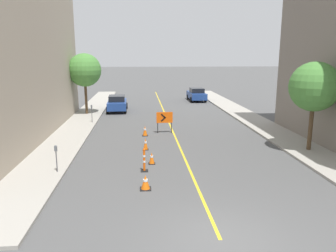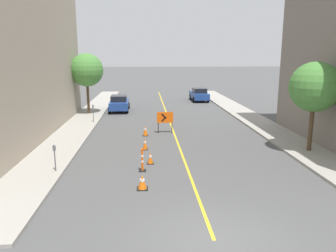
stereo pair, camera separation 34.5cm
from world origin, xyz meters
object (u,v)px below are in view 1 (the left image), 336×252
arrow_barricade_primary (165,118)px  parked_car_curb_near (117,103)px  delineator_post_front (144,161)px  street_tree_right_near (314,87)px  street_tree_left_near (85,70)px  traffic_cone_second (152,158)px  parking_meter_far_curb (92,110)px  traffic_cone_fourth (145,131)px  traffic_cone_third (146,144)px  parking_meter_near_curb (56,153)px  traffic_cone_nearest (145,182)px  parked_car_curb_mid (197,94)px

arrow_barricade_primary → parked_car_curb_near: (-3.99, 9.74, -0.28)m
delineator_post_front → street_tree_right_near: size_ratio=0.23×
street_tree_left_near → traffic_cone_second: bearing=-69.3°
parked_car_curb_near → parking_meter_far_curb: (-1.65, -5.95, 0.34)m
traffic_cone_fourth → parked_car_curb_near: 10.78m
traffic_cone_third → traffic_cone_second: bearing=-84.1°
traffic_cone_second → street_tree_left_near: (-5.53, 14.60, 3.83)m
traffic_cone_second → arrow_barricade_primary: arrow_barricade_primary is taller
traffic_cone_fourth → traffic_cone_third: bearing=-90.5°
street_tree_left_near → street_tree_right_near: (14.68, -13.20, -0.39)m
traffic_cone_fourth → parking_meter_far_curb: (-4.23, 4.51, 0.78)m
traffic_cone_second → arrow_barricade_primary: (1.17, 6.75, 0.77)m
parking_meter_far_curb → traffic_cone_second: bearing=-67.0°
parked_car_curb_near → parking_meter_near_curb: bearing=-97.0°
arrow_barricade_primary → street_tree_right_near: bearing=-36.0°
traffic_cone_nearest → street_tree_left_near: street_tree_left_near is taller
traffic_cone_nearest → arrow_barricade_primary: (1.56, 10.00, 0.77)m
traffic_cone_second → traffic_cone_third: bearing=95.9°
traffic_cone_second → traffic_cone_third: traffic_cone_third is taller
parked_car_curb_near → parking_meter_far_curb: size_ratio=3.04×
parking_meter_far_curb → street_tree_right_near: bearing=-33.9°
traffic_cone_second → traffic_cone_third: (-0.27, 2.60, 0.05)m
traffic_cone_second → parking_meter_near_curb: 4.68m
parking_meter_far_curb → arrow_barricade_primary: bearing=-33.9°
parking_meter_far_curb → traffic_cone_nearest: bearing=-73.5°
traffic_cone_nearest → traffic_cone_third: 5.85m
traffic_cone_nearest → street_tree_right_near: size_ratio=0.12×
parked_car_curb_near → traffic_cone_second: bearing=-81.9°
delineator_post_front → street_tree_left_near: bearing=108.1°
traffic_cone_fourth → delineator_post_front: 7.10m
traffic_cone_second → traffic_cone_fourth: bearing=92.3°
traffic_cone_third → parking_meter_far_curb: (-4.21, 7.95, 0.78)m
traffic_cone_third → arrow_barricade_primary: (1.44, 4.15, 0.72)m
delineator_post_front → parked_car_curb_near: size_ratio=0.26×
traffic_cone_third → delineator_post_front: bearing=-92.0°
traffic_cone_fourth → street_tree_right_near: 11.01m
traffic_cone_nearest → traffic_cone_third: traffic_cone_third is taller
parking_meter_near_curb → street_tree_right_near: 14.13m
traffic_cone_third → parked_car_curb_near: 14.13m
traffic_cone_nearest → delineator_post_front: bearing=90.3°
arrow_barricade_primary → parked_car_curb_near: size_ratio=0.35×
parking_meter_near_curb → parking_meter_far_curb: (0.00, 11.70, 0.09)m
arrow_barricade_primary → street_tree_left_near: street_tree_left_near is taller
traffic_cone_second → parking_meter_near_curb: parking_meter_near_curb is taller
parked_car_curb_mid → parking_meter_near_curb: 26.70m
traffic_cone_second → street_tree_right_near: size_ratio=0.12×
arrow_barricade_primary → traffic_cone_third: bearing=-111.3°
delineator_post_front → arrow_barricade_primary: arrow_barricade_primary is taller
parking_meter_far_curb → street_tree_left_near: bearing=104.5°
traffic_cone_nearest → traffic_cone_fourth: size_ratio=0.86×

